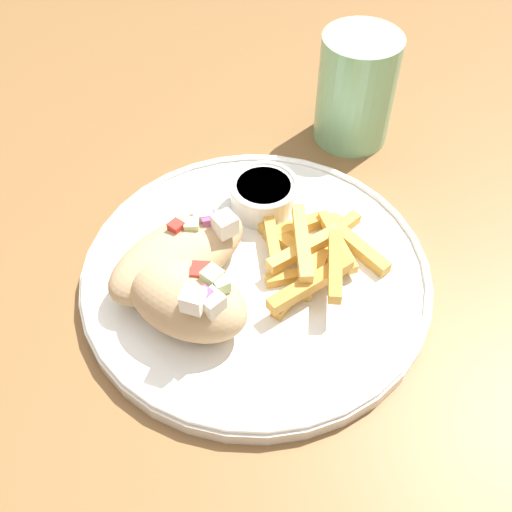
# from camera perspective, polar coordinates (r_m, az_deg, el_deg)

# --- Properties ---
(ground_plane) EXTENTS (10.00, 10.00, 0.00)m
(ground_plane) POSITION_cam_1_polar(r_m,az_deg,el_deg) (1.26, -1.75, -22.36)
(ground_plane) COLOR #38332D
(table) EXTENTS (1.44, 1.44, 0.77)m
(table) POSITION_cam_1_polar(r_m,az_deg,el_deg) (0.63, -3.25, -2.52)
(table) COLOR brown
(table) RESTS_ON ground_plane
(plate) EXTENTS (0.31, 0.31, 0.02)m
(plate) POSITION_cam_1_polar(r_m,az_deg,el_deg) (0.54, 0.00, -1.66)
(plate) COLOR white
(plate) RESTS_ON table
(pita_sandwich_near) EXTENTS (0.12, 0.11, 0.07)m
(pita_sandwich_near) POSITION_cam_1_polar(r_m,az_deg,el_deg) (0.48, -6.38, -4.27)
(pita_sandwich_near) COLOR tan
(pita_sandwich_near) RESTS_ON plate
(pita_sandwich_far) EXTENTS (0.15, 0.12, 0.06)m
(pita_sandwich_far) POSITION_cam_1_polar(r_m,az_deg,el_deg) (0.52, -7.33, 0.12)
(pita_sandwich_far) COLOR tan
(pita_sandwich_far) RESTS_ON plate
(fries_pile) EXTENTS (0.12, 0.13, 0.03)m
(fries_pile) POSITION_cam_1_polar(r_m,az_deg,el_deg) (0.53, 5.47, 0.25)
(fries_pile) COLOR #E5B251
(fries_pile) RESTS_ON plate
(sauce_ramekin) EXTENTS (0.07, 0.07, 0.03)m
(sauce_ramekin) POSITION_cam_1_polar(r_m,az_deg,el_deg) (0.58, 0.72, 5.95)
(sauce_ramekin) COLOR white
(sauce_ramekin) RESTS_ON plate
(water_glass) EXTENTS (0.08, 0.08, 0.12)m
(water_glass) POSITION_cam_1_polar(r_m,az_deg,el_deg) (0.67, 9.44, 14.99)
(water_glass) COLOR #8CCC93
(water_glass) RESTS_ON table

